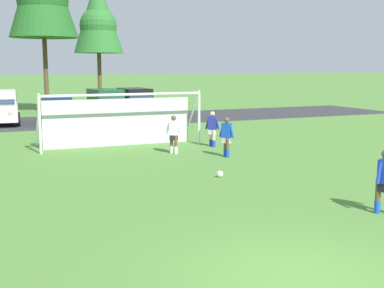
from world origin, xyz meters
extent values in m
plane|color=#518438|center=(0.00, 15.00, 0.00)|extent=(400.00, 400.00, 0.00)
cube|color=#333335|center=(0.00, 27.39, 0.00)|extent=(52.00, 8.40, 0.01)
sphere|color=white|center=(2.36, 7.89, 0.11)|extent=(0.22, 0.22, 0.22)
sphere|color=black|center=(2.36, 7.89, 0.12)|extent=(0.08, 0.08, 0.08)
sphere|color=red|center=(2.42, 7.89, 0.11)|extent=(0.07, 0.07, 0.07)
cylinder|color=white|center=(4.74, 14.86, 1.22)|extent=(0.12, 0.12, 2.44)
cylinder|color=white|center=(-2.58, 15.00, 1.22)|extent=(0.12, 0.12, 2.44)
cylinder|color=white|center=(1.08, 14.93, 2.44)|extent=(7.32, 0.26, 0.12)
cylinder|color=white|center=(4.75, 15.76, 1.34)|extent=(0.12, 1.95, 2.46)
cylinder|color=white|center=(-2.56, 15.90, 1.34)|extent=(0.12, 1.95, 2.46)
cube|color=silver|center=(1.10, 15.93, 1.10)|extent=(6.95, 0.17, 2.20)
cylinder|color=brown|center=(4.32, 11.09, 0.40)|extent=(0.14, 0.14, 0.80)
cylinder|color=brown|center=(4.36, 11.37, 0.40)|extent=(0.14, 0.14, 0.80)
cylinder|color=blue|center=(4.32, 11.09, 0.16)|extent=(0.15, 0.15, 0.32)
cylinder|color=blue|center=(4.36, 11.37, 0.16)|extent=(0.15, 0.15, 0.32)
cube|color=silver|center=(4.34, 11.23, 0.72)|extent=(0.38, 0.40, 0.28)
cube|color=blue|center=(4.34, 11.23, 1.10)|extent=(0.42, 0.45, 0.60)
sphere|color=brown|center=(4.34, 11.23, 1.53)|extent=(0.22, 0.22, 0.22)
cylinder|color=blue|center=(4.46, 11.00, 1.08)|extent=(0.21, 0.24, 0.55)
cylinder|color=blue|center=(4.22, 11.45, 1.08)|extent=(0.21, 0.24, 0.55)
cylinder|color=brown|center=(4.15, 2.54, 0.40)|extent=(0.14, 0.14, 0.80)
cylinder|color=blue|center=(4.15, 2.54, 0.16)|extent=(0.15, 0.15, 0.32)
cube|color=black|center=(4.29, 2.48, 0.72)|extent=(0.40, 0.33, 0.28)
cylinder|color=#1E38B7|center=(4.04, 2.42, 1.08)|extent=(0.25, 0.17, 0.55)
cylinder|color=beige|center=(4.97, 13.72, 0.40)|extent=(0.14, 0.14, 0.80)
cylinder|color=beige|center=(4.96, 14.01, 0.40)|extent=(0.14, 0.14, 0.80)
cylinder|color=#1E38B7|center=(4.97, 13.72, 0.16)|extent=(0.15, 0.15, 0.32)
cylinder|color=#1E38B7|center=(4.96, 14.01, 0.16)|extent=(0.15, 0.15, 0.32)
cube|color=silver|center=(4.97, 13.87, 0.72)|extent=(0.40, 0.39, 0.28)
cube|color=#232D99|center=(4.97, 13.87, 1.10)|extent=(0.44, 0.43, 0.60)
sphere|color=beige|center=(4.97, 13.87, 1.53)|extent=(0.22, 0.22, 0.22)
cylinder|color=#232D99|center=(5.12, 13.67, 1.08)|extent=(0.23, 0.22, 0.55)
cylinder|color=#232D99|center=(4.81, 14.07, 1.08)|extent=(0.23, 0.22, 0.55)
cylinder|color=brown|center=(2.69, 12.72, 0.40)|extent=(0.14, 0.14, 0.80)
cylinder|color=brown|center=(2.58, 12.94, 0.40)|extent=(0.14, 0.14, 0.80)
cylinder|color=white|center=(2.69, 12.72, 0.16)|extent=(0.15, 0.15, 0.32)
cylinder|color=white|center=(2.58, 12.94, 0.16)|extent=(0.15, 0.15, 0.32)
cube|color=black|center=(2.64, 12.83, 0.72)|extent=(0.40, 0.35, 0.28)
cube|color=white|center=(2.64, 12.83, 1.10)|extent=(0.45, 0.39, 0.60)
sphere|color=brown|center=(2.64, 12.83, 1.53)|extent=(0.22, 0.22, 0.22)
cylinder|color=white|center=(2.84, 12.68, 1.08)|extent=(0.25, 0.19, 0.55)
cylinder|color=white|center=(2.43, 12.98, 1.08)|extent=(0.25, 0.19, 0.55)
cube|color=silver|center=(-3.43, 27.31, 0.82)|extent=(2.26, 4.74, 1.00)
cube|color=silver|center=(-3.42, 27.51, 1.74)|extent=(1.98, 3.13, 0.84)
cube|color=#28384C|center=(-3.53, 26.10, 1.72)|extent=(1.64, 0.51, 0.71)
cube|color=#28384C|center=(-2.54, 27.44, 1.74)|extent=(0.24, 2.55, 0.59)
cube|color=white|center=(-3.09, 25.02, 0.87)|extent=(0.29, 0.10, 0.20)
cube|color=#B21414|center=(-2.73, 29.52, 0.87)|extent=(0.29, 0.10, 0.20)
cylinder|color=black|center=(-2.60, 25.82, 0.32)|extent=(0.29, 0.66, 0.64)
cylinder|color=black|center=(-2.37, 28.66, 0.32)|extent=(0.29, 0.66, 0.64)
cube|color=navy|center=(-0.08, 26.73, 0.70)|extent=(1.84, 4.22, 0.76)
cube|color=navy|center=(-0.08, 26.88, 1.40)|extent=(1.68, 2.12, 0.64)
cube|color=#28384C|center=(-0.07, 25.91, 1.38)|extent=(1.53, 0.33, 0.55)
cube|color=#28384C|center=(0.76, 26.89, 1.40)|extent=(0.06, 1.79, 0.45)
cube|color=white|center=(0.44, 24.67, 0.75)|extent=(0.28, 0.08, 0.20)
cube|color=white|center=(-0.55, 24.66, 0.75)|extent=(0.28, 0.08, 0.20)
cube|color=#B21414|center=(0.40, 28.79, 0.75)|extent=(0.28, 0.08, 0.20)
cube|color=#B21414|center=(-0.59, 28.78, 0.75)|extent=(0.28, 0.08, 0.20)
cylinder|color=black|center=(0.84, 25.43, 0.32)|extent=(0.25, 0.64, 0.64)
cylinder|color=black|center=(-0.96, 25.42, 0.32)|extent=(0.25, 0.64, 0.64)
cylinder|color=black|center=(0.81, 28.04, 0.32)|extent=(0.25, 0.64, 0.64)
cylinder|color=black|center=(-0.99, 28.02, 0.32)|extent=(0.25, 0.64, 0.64)
cube|color=#194C2D|center=(3.12, 26.44, 0.82)|extent=(2.15, 4.70, 1.00)
cube|color=#194C2D|center=(3.10, 26.64, 1.74)|extent=(1.91, 3.09, 0.84)
cube|color=#28384C|center=(3.18, 25.22, 1.72)|extent=(1.63, 0.47, 0.71)
cube|color=#28384C|center=(3.99, 26.69, 1.74)|extent=(0.18, 2.55, 0.59)
cube|color=white|center=(3.76, 24.21, 0.87)|extent=(0.28, 0.10, 0.20)
cube|color=white|center=(2.72, 24.15, 0.87)|extent=(0.28, 0.10, 0.20)
cube|color=#B21414|center=(3.51, 28.72, 0.87)|extent=(0.28, 0.10, 0.20)
cube|color=#B21414|center=(2.47, 28.67, 0.87)|extent=(0.28, 0.10, 0.20)
cylinder|color=black|center=(4.14, 25.07, 0.32)|extent=(0.28, 0.65, 0.64)
cylinder|color=black|center=(2.25, 24.96, 0.32)|extent=(0.28, 0.65, 0.64)
cylinder|color=black|center=(3.98, 27.92, 0.32)|extent=(0.28, 0.65, 0.64)
cylinder|color=black|center=(2.09, 27.81, 0.32)|extent=(0.28, 0.65, 0.64)
cube|color=black|center=(5.29, 26.85, 0.82)|extent=(1.93, 4.61, 1.00)
cube|color=black|center=(5.29, 27.05, 1.74)|extent=(1.77, 3.01, 0.84)
cube|color=#28384C|center=(5.30, 25.63, 1.72)|extent=(1.62, 0.39, 0.71)
cube|color=#28384C|center=(6.17, 27.06, 1.74)|extent=(0.05, 2.55, 0.59)
cube|color=white|center=(5.82, 24.59, 0.87)|extent=(0.28, 0.08, 0.20)
cube|color=white|center=(4.78, 24.59, 0.87)|extent=(0.28, 0.08, 0.20)
cube|color=#B21414|center=(5.80, 29.11, 0.87)|extent=(0.28, 0.08, 0.20)
cube|color=#B21414|center=(4.75, 29.11, 0.87)|extent=(0.28, 0.08, 0.20)
cylinder|color=black|center=(6.25, 25.43, 0.32)|extent=(0.24, 0.64, 0.64)
cylinder|color=black|center=(4.35, 25.42, 0.32)|extent=(0.24, 0.64, 0.64)
cylinder|color=black|center=(6.23, 28.28, 0.32)|extent=(0.24, 0.64, 0.64)
cylinder|color=black|center=(4.33, 28.27, 0.32)|extent=(0.24, 0.64, 0.64)
cylinder|color=brown|center=(0.36, 34.72, 2.95)|extent=(0.36, 0.36, 5.89)
sphere|color=#236023|center=(0.36, 34.72, 8.78)|extent=(3.98, 3.98, 3.98)
cylinder|color=brown|center=(5.49, 38.23, 2.42)|extent=(0.36, 0.36, 4.84)
cone|color=#2D702D|center=(5.49, 38.23, 8.22)|extent=(4.35, 4.35, 6.77)
sphere|color=#2D702D|center=(5.49, 38.23, 7.21)|extent=(3.26, 3.26, 3.26)
camera|label=1|loc=(-5.14, -7.01, 3.72)|focal=47.32mm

